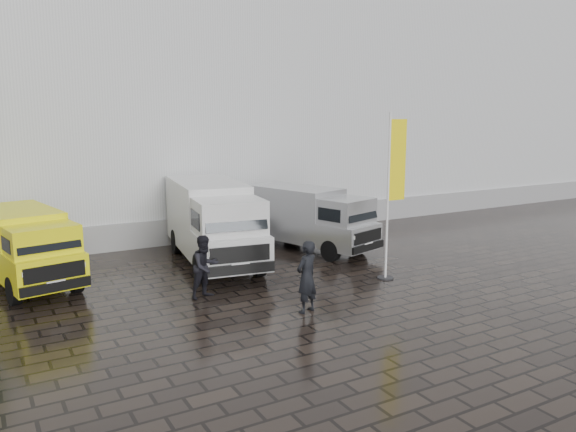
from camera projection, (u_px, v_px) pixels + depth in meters
name	position (u px, v px, depth m)	size (l,w,h in m)	color
ground	(356.00, 287.00, 16.34)	(120.00, 120.00, 0.00)	black
exhibition_hall	(210.00, 95.00, 29.94)	(44.00, 16.00, 12.00)	silver
hall_plinth	(284.00, 220.00, 24.03)	(44.00, 0.15, 1.00)	gray
van_yellow	(27.00, 249.00, 16.29)	(1.83, 4.77, 2.20)	#F4EF0C
van_white	(213.00, 224.00, 18.71)	(2.08, 6.23, 2.70)	silver
van_silver	(309.00, 219.00, 20.70)	(1.76, 5.29, 2.29)	#B8BABE
flagpole	(393.00, 187.00, 16.80)	(0.88, 0.50, 5.02)	black
wheelie_bin	(348.00, 216.00, 25.03)	(0.59, 0.59, 0.98)	black
person_front	(307.00, 277.00, 14.12)	(0.68, 0.44, 1.85)	black
person_tent	(205.00, 267.00, 15.27)	(0.85, 0.66, 1.74)	black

